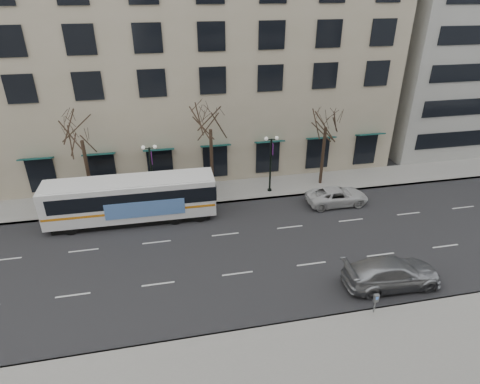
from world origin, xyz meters
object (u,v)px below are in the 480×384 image
object	(u,v)px
lamp_post_left	(152,171)
tree_far_mid	(210,118)
silver_car	(392,273)
lamp_post_right	(271,162)
tree_far_left	(80,129)
city_bus	(132,198)
pay_station	(376,300)
white_pickup	(337,196)
tree_far_right	(327,117)

from	to	relation	value
lamp_post_left	tree_far_mid	bearing A→B (deg)	6.85
tree_far_mid	silver_car	size ratio (longest dim) A/B	1.42
tree_far_mid	lamp_post_right	world-z (taller)	tree_far_mid
tree_far_left	lamp_post_left	xyz separation A→B (m)	(5.01, -0.60, -3.75)
city_bus	silver_car	size ratio (longest dim) A/B	2.13
tree_far_mid	lamp_post_right	distance (m)	6.41
tree_far_left	lamp_post_right	world-z (taller)	tree_far_left
city_bus	silver_car	xyz separation A→B (m)	(15.60, -10.99, -1.02)
city_bus	pay_station	size ratio (longest dim) A/B	10.13
tree_far_mid	city_bus	distance (m)	8.81
tree_far_mid	lamp_post_right	size ratio (longest dim) A/B	1.64
lamp_post_left	white_pickup	xyz separation A→B (m)	(14.96, -3.15, -2.23)
tree_far_left	silver_car	bearing A→B (deg)	-36.35
tree_far_right	lamp_post_left	size ratio (longest dim) A/B	1.55
silver_car	pay_station	xyz separation A→B (m)	(-2.24, -2.11, 0.19)
tree_far_right	city_bus	size ratio (longest dim) A/B	0.63
city_bus	tree_far_right	bearing A→B (deg)	10.92
city_bus	white_pickup	xyz separation A→B (m)	(16.56, -0.75, -1.18)
lamp_post_left	lamp_post_right	xyz separation A→B (m)	(10.00, 0.00, 0.00)
tree_far_mid	tree_far_right	size ratio (longest dim) A/B	1.06
tree_far_mid	silver_car	bearing A→B (deg)	-57.21
white_pickup	pay_station	distance (m)	12.76
tree_far_left	tree_far_mid	size ratio (longest dim) A/B	0.98
tree_far_left	tree_far_right	size ratio (longest dim) A/B	1.03
lamp_post_right	city_bus	size ratio (longest dim) A/B	0.41
tree_far_left	city_bus	size ratio (longest dim) A/B	0.65
city_bus	pay_station	distance (m)	18.73
tree_far_left	lamp_post_left	size ratio (longest dim) A/B	1.60
tree_far_left	tree_far_mid	xyz separation A→B (m)	(10.00, 0.00, 0.21)
lamp_post_left	white_pickup	bearing A→B (deg)	-11.90
silver_car	tree_far_mid	bearing A→B (deg)	34.69
tree_far_mid	city_bus	bearing A→B (deg)	-155.49
tree_far_left	silver_car	size ratio (longest dim) A/B	1.39
city_bus	silver_car	distance (m)	19.11
pay_station	city_bus	bearing A→B (deg)	138.56
silver_car	lamp_post_right	bearing A→B (deg)	18.55
tree_far_mid	pay_station	distance (m)	18.42
tree_far_mid	lamp_post_left	xyz separation A→B (m)	(-4.99, -0.60, -3.96)
tree_far_right	white_pickup	xyz separation A→B (m)	(-0.03, -3.75, -5.71)
lamp_post_left	silver_car	xyz separation A→B (m)	(14.00, -13.39, -2.07)
white_pickup	silver_car	bearing A→B (deg)	174.98
lamp_post_left	city_bus	size ratio (longest dim) A/B	0.41
tree_far_left	tree_far_mid	bearing A→B (deg)	0.00
tree_far_right	lamp_post_left	bearing A→B (deg)	-177.71
lamp_post_left	lamp_post_right	distance (m)	10.00
lamp_post_right	tree_far_left	bearing A→B (deg)	177.71
tree_far_left	pay_station	bearing A→B (deg)	-43.82
white_pickup	lamp_post_left	bearing A→B (deg)	78.41
tree_far_mid	lamp_post_left	world-z (taller)	tree_far_mid
tree_far_right	white_pickup	world-z (taller)	tree_far_right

